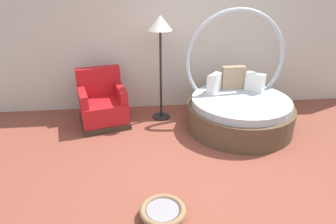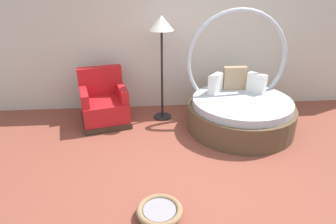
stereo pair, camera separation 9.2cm
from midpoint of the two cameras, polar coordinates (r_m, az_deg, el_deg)
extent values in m
cube|color=brown|center=(4.14, 6.32, -11.60)|extent=(8.00, 8.00, 0.02)
cube|color=beige|center=(5.75, 2.69, 13.87)|extent=(8.00, 0.12, 2.68)
cylinder|color=brown|center=(5.27, 13.98, -0.93)|extent=(1.78, 1.78, 0.42)
cylinder|color=#B2BCC6|center=(5.16, 14.28, 1.77)|extent=(1.64, 1.64, 0.12)
torus|color=#B2BCC6|center=(5.41, 13.35, 9.35)|extent=(1.77, 0.08, 1.77)
cube|color=white|center=(5.46, 16.90, 5.29)|extent=(0.31, 0.32, 0.33)
cube|color=tan|center=(5.49, 12.95, 6.28)|extent=(0.41, 0.13, 0.41)
cube|color=white|center=(5.27, 9.44, 5.32)|extent=(0.30, 0.33, 0.33)
cube|color=#38281E|center=(5.47, -11.22, -1.48)|extent=(0.97, 0.97, 0.10)
cube|color=red|center=(5.38, -11.41, 0.61)|extent=(0.92, 0.92, 0.34)
cube|color=red|center=(5.52, -12.23, 5.85)|extent=(0.78, 0.34, 0.50)
cube|color=red|center=(5.25, -15.12, 2.93)|extent=(0.28, 0.69, 0.22)
cube|color=red|center=(5.31, -8.25, 3.82)|extent=(0.28, 0.69, 0.22)
cylinder|color=#8E704C|center=(3.49, -0.80, -18.91)|extent=(0.44, 0.44, 0.06)
torus|color=#8E704C|center=(3.45, -0.81, -18.13)|extent=(0.51, 0.51, 0.07)
cylinder|color=gray|center=(3.45, -0.80, -18.25)|extent=(0.36, 0.36, 0.05)
cylinder|color=black|center=(5.58, -0.61, -0.85)|extent=(0.32, 0.32, 0.03)
cylinder|color=black|center=(5.28, -0.64, 6.88)|extent=(0.04, 0.04, 1.55)
cone|color=silver|center=(5.07, -0.69, 16.53)|extent=(0.40, 0.40, 0.24)
camera|label=1|loc=(0.05, -89.41, 0.27)|focal=32.24mm
camera|label=2|loc=(0.05, 90.59, -0.27)|focal=32.24mm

